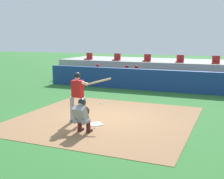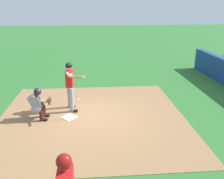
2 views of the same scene
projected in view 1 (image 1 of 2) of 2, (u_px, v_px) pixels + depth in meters
ground_plane at (105, 119)px, 11.08m from camera, size 80.00×80.00×0.00m
dirt_infield at (105, 119)px, 11.08m from camera, size 6.40×6.40×0.01m
home_plate at (95, 124)px, 10.35m from camera, size 0.62×0.62×0.02m
batter_at_plate at (79, 94)px, 10.46m from camera, size 1.34×0.73×1.80m
catcher_crouched at (82, 114)px, 9.36m from camera, size 0.50×1.69×1.13m
dugout_wall at (151, 80)px, 16.89m from camera, size 13.00×0.30×1.20m
dugout_bench at (155, 84)px, 17.86m from camera, size 11.80×0.44×0.45m
dugout_player_0 at (97, 74)px, 19.08m from camera, size 0.49×0.70×1.30m
dugout_player_1 at (126, 75)px, 18.33m from camera, size 0.49×0.70×1.30m
dugout_player_2 at (136, 76)px, 18.09m from camera, size 0.49×0.70×1.30m
stands_platform at (168, 70)px, 20.87m from camera, size 15.00×4.40×1.40m
stadium_seat_0 at (89, 58)px, 21.39m from camera, size 0.46×0.46×0.48m
stadium_seat_1 at (117, 59)px, 20.57m from camera, size 0.46×0.46×0.48m
stadium_seat_2 at (147, 59)px, 19.75m from camera, size 0.46×0.46×0.48m
stadium_seat_3 at (180, 60)px, 18.93m from camera, size 0.46×0.46×0.48m
stadium_seat_4 at (216, 61)px, 18.11m from camera, size 0.46×0.46×0.48m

